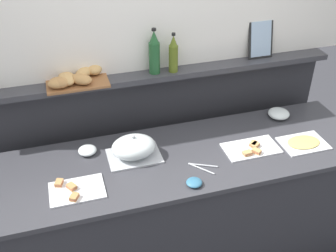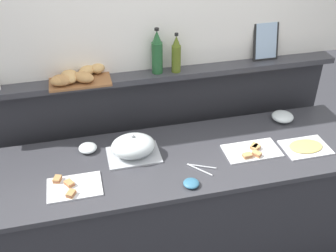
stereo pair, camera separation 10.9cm
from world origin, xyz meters
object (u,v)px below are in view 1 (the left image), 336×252
Objects in this scene: glass_bowl_large at (87,151)px; bread_basket at (74,78)px; serving_tongs at (202,167)px; cold_cuts_platter at (303,143)px; framed_picture at (261,39)px; condiment_bowl_teal at (194,182)px; sandwich_platter_front at (252,148)px; olive_oil_bottle at (173,55)px; serving_cloche at (134,148)px; glass_bowl_medium at (279,114)px; wine_bottle_green at (154,53)px; sandwich_platter_side at (75,190)px.

bread_basket is (-0.01, 0.26, 0.40)m from glass_bowl_large.
cold_cuts_platter is at bearing 2.87° from serving_tongs.
framed_picture reaches higher than bread_basket.
cold_cuts_platter is at bearing 11.67° from condiment_bowl_teal.
olive_oil_bottle is (-0.39, 0.52, 0.50)m from sandwich_platter_front.
serving_cloche is 2.82× the size of glass_bowl_large.
sandwich_platter_front is 2.31× the size of glass_bowl_medium.
serving_cloche is 0.32m from glass_bowl_large.
wine_bottle_green is (-0.89, 0.23, 0.50)m from glass_bowl_medium.
glass_bowl_large is 0.78m from wine_bottle_green.
condiment_bowl_teal is (-0.48, -0.22, 0.01)m from sandwich_platter_front.
cold_cuts_platter is 0.81m from framed_picture.
serving_tongs is 0.62× the size of olive_oil_bottle.
sandwich_platter_side is 0.46m from serving_cloche.
olive_oil_bottle is at bearing -175.43° from framed_picture.
wine_bottle_green reaches higher than glass_bowl_medium.
glass_bowl_medium is (0.01, 0.35, 0.02)m from cold_cuts_platter.
bread_basket is (-0.54, -0.01, -0.10)m from wine_bottle_green.
serving_tongs is 0.78m from olive_oil_bottle.
wine_bottle_green is at bearing 1.26° from bread_basket.
sandwich_platter_side is (-1.17, -0.08, -0.00)m from sandwich_platter_front.
olive_oil_bottle is at bearing 82.63° from condiment_bowl_teal.
cold_cuts_platter is 0.77× the size of bread_basket.
sandwich_platter_front is 0.37m from cold_cuts_platter.
sandwich_platter_side is 0.79× the size of bread_basket.
glass_bowl_large is (0.11, 0.34, 0.01)m from sandwich_platter_side.
glass_bowl_large is at bearing -88.16° from bread_basket.
sandwich_platter_side is 1.10m from olive_oil_bottle.
serving_cloche is 0.69m from olive_oil_bottle.
serving_cloche is at bearing -52.48° from bread_basket.
serving_cloche is 1.23m from framed_picture.
sandwich_platter_front reaches higher than cold_cuts_platter.
sandwich_platter_side is 1.01× the size of wine_bottle_green.
glass_bowl_medium is 1.00m from condiment_bowl_teal.
framed_picture is (1.34, 0.31, 0.50)m from glass_bowl_large.
sandwich_platter_front is 0.82m from framed_picture.
glass_bowl_medium is at bearing 27.31° from serving_tongs.
glass_bowl_medium reaches higher than glass_bowl_large.
condiment_bowl_teal is (-0.85, -0.53, -0.01)m from glass_bowl_medium.
sandwich_platter_side is 2.64× the size of glass_bowl_large.
glass_bowl_large is 0.38× the size of wine_bottle_green.
sandwich_platter_front is at bearing -140.32° from glass_bowl_medium.
bread_basket is (0.11, 0.60, 0.42)m from sandwich_platter_side.
serving_tongs is (-0.76, -0.39, -0.02)m from glass_bowl_medium.
serving_tongs is at bearing -89.67° from olive_oil_bottle.
glass_bowl_medium is 0.50× the size of wine_bottle_green.
cold_cuts_platter is 2.54× the size of glass_bowl_large.
cold_cuts_platter is (0.36, -0.04, 0.00)m from sandwich_platter_front.
framed_picture is at bearing 44.18° from serving_tongs.
bread_basket is 1.43× the size of framed_picture.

